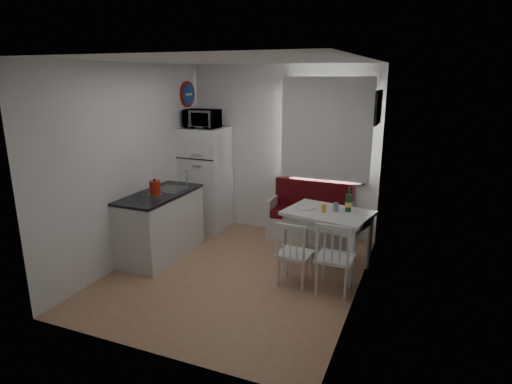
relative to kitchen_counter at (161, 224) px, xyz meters
The scene contains 22 objects.
floor 1.29m from the kitchen_counter, ahead, with size 3.00×3.50×0.02m, color #A67D58.
ceiling 2.46m from the kitchen_counter, ahead, with size 3.00×3.50×0.02m, color white.
wall_back 2.17m from the kitchen_counter, 53.04° to the left, with size 3.00×0.02×2.60m, color white.
wall_front 2.41m from the kitchen_counter, 57.81° to the right, with size 3.00×0.02×2.60m, color white.
wall_left 0.91m from the kitchen_counter, 152.61° to the right, with size 0.02×3.50×2.60m, color white.
wall_right 2.83m from the kitchen_counter, ahead, with size 0.02×3.50×2.60m, color white.
window 2.72m from the kitchen_counter, 39.47° to the left, with size 1.22×0.06×1.47m, color silver.
curtain 2.71m from the kitchen_counter, 38.19° to the left, with size 1.35×0.02×1.50m, color white.
kitchen_counter is the anchor object (origin of this frame).
wall_sign 2.15m from the kitchen_counter, 101.80° to the left, with size 0.40×0.40×0.03m, color navy.
picture_frame 3.25m from the kitchen_counter, 19.45° to the left, with size 0.04×0.52×0.42m, color black.
bench 2.21m from the kitchen_counter, 37.80° to the left, with size 1.25×0.48×0.89m.
dining_table 2.28m from the kitchen_counter, 11.18° to the left, with size 1.16×0.92×0.78m.
chair_left 1.98m from the kitchen_counter, ahead, with size 0.40×0.38×0.43m.
chair_right 2.46m from the kitchen_counter, ahead, with size 0.42×0.40×0.47m.
fridge 1.30m from the kitchen_counter, 89.10° to the left, with size 0.66×0.66×1.64m, color white.
microwave 1.79m from the kitchen_counter, 89.06° to the left, with size 0.52×0.35×0.29m, color white.
kettle 0.58m from the kitchen_counter, 72.86° to the right, with size 0.17×0.17×0.23m, color #B21E0E.
wine_bottle 2.55m from the kitchen_counter, 12.41° to the left, with size 0.08×0.08×0.32m, color #14401A, non-canonical shape.
drinking_glass_orange 2.24m from the kitchen_counter, 10.16° to the left, with size 0.06×0.06×0.10m, color #F6A229.
drinking_glass_blue 2.38m from the kitchen_counter, 12.00° to the left, with size 0.07×0.07×0.11m, color #6D8BBA.
plate 2.00m from the kitchen_counter, 13.44° to the left, with size 0.23×0.23×0.02m, color white.
Camera 1 is at (2.13, -4.50, 2.44)m, focal length 30.00 mm.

